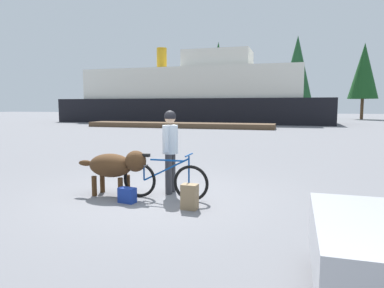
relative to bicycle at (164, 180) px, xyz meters
The scene contains 11 objects.
ground_plane 0.43m from the bicycle, 159.14° to the left, with size 160.00×160.00×0.00m, color slate.
bicycle is the anchor object (origin of this frame).
person_cyclist 0.82m from the bicycle, 95.23° to the left, with size 0.32×0.53×1.72m.
dog 1.05m from the bicycle, behind, with size 1.51×0.56×0.93m.
backpack 0.86m from the bicycle, 36.52° to the right, with size 0.28×0.20×0.45m, color #8C7251.
handbag_pannier 0.76m from the bicycle, 142.15° to the right, with size 0.32×0.18×0.28m, color navy.
dock_pier 22.38m from the bicycle, 108.09° to the left, with size 15.72×2.28×0.40m, color brown.
ferry_boat 31.71m from the bicycle, 105.42° to the left, with size 28.92×7.17×8.14m.
pine_tree_far_left 47.82m from the bicycle, 101.12° to the left, with size 3.69×3.69×11.39m.
pine_tree_center 45.56m from the bicycle, 86.99° to the left, with size 4.07×4.07×11.44m.
pine_tree_far_right 46.61m from the bicycle, 76.47° to the left, with size 3.79×3.79×10.01m.
Camera 1 is at (2.62, -6.28, 1.81)m, focal length 32.57 mm.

